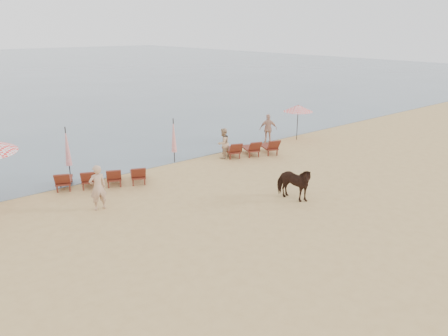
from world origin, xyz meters
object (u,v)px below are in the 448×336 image
object	(u,v)px
umbrella_open_right	(298,108)
beachgoer_left	(98,187)
lounger_cluster_right	(251,148)
lounger_cluster_left	(102,177)
beachgoer_right_b	(268,129)
beachgoer_right_a	(223,143)
cow	(293,183)
umbrella_closed_right	(174,136)
umbrella_closed_left	(67,147)

from	to	relation	value
umbrella_open_right	beachgoer_left	size ratio (longest dim) A/B	1.22
umbrella_open_right	lounger_cluster_right	bearing A→B (deg)	-148.50
lounger_cluster_left	beachgoer_right_b	bearing A→B (deg)	27.90
beachgoer_left	beachgoer_right_a	xyz separation A→B (m)	(8.43, 2.42, -0.08)
lounger_cluster_right	cow	xyz separation A→B (m)	(-3.20, -6.02, 0.30)
umbrella_open_right	cow	xyz separation A→B (m)	(-8.02, -6.89, -1.31)
lounger_cluster_left	umbrella_open_right	xyz separation A→B (m)	(13.56, 0.14, 1.62)
lounger_cluster_right	umbrella_closed_right	world-z (taller)	umbrella_closed_right
lounger_cluster_right	beachgoer_left	size ratio (longest dim) A/B	1.82
lounger_cluster_left	umbrella_closed_right	distance (m)	4.84
beachgoer_right_a	beachgoer_right_b	xyz separation A→B (m)	(4.24, 0.73, 0.08)
umbrella_closed_right	umbrella_closed_left	bearing A→B (deg)	167.38
umbrella_open_right	beachgoer_right_b	bearing A→B (deg)	-172.21
lounger_cluster_left	beachgoer_right_a	xyz separation A→B (m)	(7.19, -0.07, 0.41)
lounger_cluster_left	cow	size ratio (longest dim) A/B	2.43
cow	umbrella_closed_left	bearing A→B (deg)	113.15
lounger_cluster_left	umbrella_closed_right	bearing A→B (deg)	36.44
lounger_cluster_left	beachgoer_left	size ratio (longest dim) A/B	2.31
cow	beachgoer_left	bearing A→B (deg)	136.11
umbrella_open_right	beachgoer_left	world-z (taller)	umbrella_open_right
umbrella_closed_left	cow	size ratio (longest dim) A/B	1.42
umbrella_closed_left	beachgoer_left	bearing A→B (deg)	-96.96
lounger_cluster_left	umbrella_closed_left	size ratio (longest dim) A/B	1.71
umbrella_open_right	beachgoer_right_a	xyz separation A→B (m)	(-6.37, -0.22, -1.21)
cow	beachgoer_right_b	size ratio (longest dim) A/B	0.95
lounger_cluster_left	cow	world-z (taller)	cow
cow	lounger_cluster_left	bearing A→B (deg)	117.62
lounger_cluster_right	beachgoer_right_a	distance (m)	1.72
lounger_cluster_left	beachgoer_right_a	bearing A→B (deg)	24.01
beachgoer_right_a	beachgoer_left	bearing A→B (deg)	6.00
beachgoer_left	beachgoer_right_a	world-z (taller)	beachgoer_left
umbrella_closed_left	lounger_cluster_left	bearing A→B (deg)	-72.62
lounger_cluster_right	beachgoer_right_b	xyz separation A→B (m)	(2.69, 1.38, 0.48)
umbrella_closed_right	beachgoer_right_b	world-z (taller)	umbrella_closed_right
umbrella_closed_right	lounger_cluster_right	bearing A→B (deg)	-22.35
lounger_cluster_right	lounger_cluster_left	bearing A→B (deg)	-163.11
lounger_cluster_left	umbrella_closed_left	world-z (taller)	umbrella_closed_left
umbrella_closed_right	cow	size ratio (longest dim) A/B	1.37
umbrella_open_right	umbrella_closed_left	xyz separation A→B (m)	(-14.24, 2.01, -0.51)
umbrella_closed_left	cow	world-z (taller)	umbrella_closed_left
beachgoer_left	beachgoer_right_b	world-z (taller)	beachgoer_left
lounger_cluster_left	cow	bearing A→B (deg)	-26.01
lounger_cluster_right	beachgoer_left	xyz separation A→B (m)	(-9.98, -1.77, 0.48)
umbrella_closed_right	beachgoer_right_a	distance (m)	2.84
lounger_cluster_left	beachgoer_right_b	world-z (taller)	beachgoer_right_b
lounger_cluster_left	beachgoer_right_b	size ratio (longest dim) A/B	2.31
umbrella_open_right	beachgoer_right_a	world-z (taller)	umbrella_open_right
umbrella_closed_right	umbrella_open_right	bearing A→B (deg)	-5.27
cow	beachgoer_right_b	bearing A→B (deg)	39.73
lounger_cluster_right	beachgoer_right_a	bearing A→B (deg)	178.89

